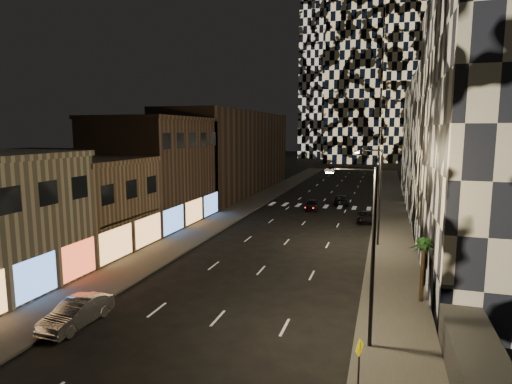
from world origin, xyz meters
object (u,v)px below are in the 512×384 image
Objects in this scene: streetlight_far at (377,190)px; ped_sign at (359,357)px; streetlight_near at (368,244)px; palm_tree at (424,249)px; car_dark_midlane at (312,205)px; car_silver_parked at (77,313)px; car_dark_oncoming at (342,200)px; car_dark_rightlane at (366,217)px.

streetlight_far is 3.84× the size of ped_sign.
palm_tree is (3.15, 6.84, -1.83)m from streetlight_near.
ped_sign is at bearing -83.56° from car_dark_midlane.
car_silver_parked is at bearing -172.07° from streetlight_near.
car_dark_oncoming is (10.19, 44.51, -0.05)m from car_silver_parked.
car_silver_parked is 0.94× the size of car_dark_oncoming.
car_dark_rightlane is (7.50, -6.11, -0.10)m from car_dark_midlane.
car_dark_rightlane is at bearing 97.21° from streetlight_far.
car_silver_parked is 39.57m from car_dark_midlane.
car_silver_parked is at bearing -115.84° from car_dark_rightlane.
car_dark_oncoming is 1.10× the size of car_dark_rightlane.
ped_sign is 0.57× the size of palm_tree.
car_dark_midlane is at bearing 119.56° from ped_sign.
car_silver_parked is 1.12× the size of palm_tree.
car_silver_parked is 15.66m from ped_sign.
streetlight_far is at bearing 107.31° from ped_sign.
car_dark_midlane is 32.42m from palm_tree.
streetlight_far reaches higher than palm_tree.
ped_sign reaches higher than car_dark_rightlane.
streetlight_far is 2.20× the size of palm_tree.
car_dark_rightlane is at bearing 92.53° from streetlight_near.
car_dark_midlane is at bearing 103.52° from streetlight_near.
ped_sign is at bearing -106.22° from palm_tree.
car_silver_parked is at bearing -105.42° from car_dark_midlane.
car_silver_parked is at bearing -154.29° from palm_tree.
ped_sign is (5.31, -46.51, 1.01)m from car_dark_oncoming.
streetlight_far is 11.79m from car_dark_rightlane.
car_dark_midlane is (-8.85, 16.83, -4.64)m from streetlight_far.
streetlight_far is at bearing 98.45° from car_dark_oncoming.
streetlight_near is at bearing -114.71° from palm_tree.
streetlight_near is 1.96× the size of car_silver_parked.
ped_sign is (-0.06, -24.17, -3.64)m from streetlight_far.
car_dark_oncoming is at bearing 106.56° from car_dark_rightlane.
palm_tree reaches higher than car_dark_midlane.
car_dark_rightlane is at bearing 100.67° from palm_tree.
car_silver_parked is at bearing -125.06° from streetlight_far.
car_dark_rightlane is 1.90× the size of ped_sign.
ped_sign reaches higher than car_dark_midlane.
car_dark_rightlane is 1.09× the size of palm_tree.
ped_sign is at bearing -90.35° from car_dark_rightlane.
palm_tree is (12.00, -29.99, 2.80)m from car_dark_midlane.
car_dark_midlane is 1.79× the size of ped_sign.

